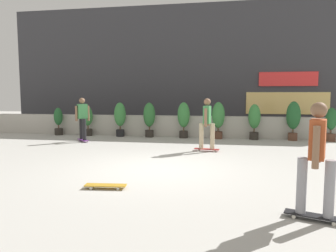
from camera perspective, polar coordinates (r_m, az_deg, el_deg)
The scene contains 16 objects.
ground_plane at distance 7.72m, azimuth -1.91°, elevation -7.75°, with size 48.00×48.00×0.00m, color #B2AFA8.
planter_wall at distance 13.51m, azimuth 3.25°, elevation -0.05°, with size 18.00×0.40×0.90m, color #B2ADA3.
building_backdrop at distance 17.48m, azimuth 4.85°, elevation 10.42°, with size 20.00×2.08×6.50m.
potted_plant_0 at distance 14.85m, azimuth -19.51°, elevation 0.99°, with size 0.38×0.38×1.23m.
potted_plant_1 at distance 14.20m, azimuth -14.51°, elevation 1.17°, with size 0.42×0.42×1.30m.
potted_plant_2 at distance 13.65m, azimuth -8.82°, elevation 1.68°, with size 0.50×0.50×1.48m.
potted_plant_3 at distance 13.29m, azimuth -3.46°, elevation 1.63°, with size 0.50×0.50×1.48m.
potted_plant_4 at distance 13.03m, azimuth 2.89°, elevation 1.62°, with size 0.51×0.51×1.50m.
potted_plant_5 at distance 12.94m, azimuth 9.23°, elevation 1.56°, with size 0.52×0.52×1.52m.
potted_plant_6 at distance 13.01m, azimuth 15.59°, elevation 1.21°, with size 0.48×0.48×1.44m.
potted_plant_7 at distance 13.24m, azimuth 22.05°, elevation 1.43°, with size 0.54×0.54×1.55m.
potted_plant_8 at distance 13.62m, azimuth 27.80°, elevation 0.56°, with size 0.42×0.42×1.32m.
skater_foreground at distance 12.43m, azimuth -15.45°, elevation 1.54°, with size 0.70×0.72×1.70m.
skater_far_left at distance 9.97m, azimuth 7.18°, elevation 0.73°, with size 0.82×0.56×1.70m.
skater_far_right at distance 4.86m, azimuth 25.67°, elevation -4.95°, with size 0.82×0.53×1.70m.
skateboard_near_camera at distance 6.19m, azimuth -11.40°, elevation -10.66°, with size 0.82×0.28×0.08m.
Camera 1 is at (1.53, -7.35, 1.79)m, focal length 33.16 mm.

